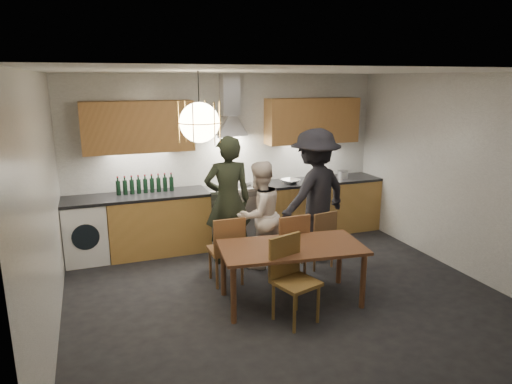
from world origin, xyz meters
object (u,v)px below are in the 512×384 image
object	(u,v)px
chair_front	(291,273)
wine_bottles	(145,184)
person_left	(228,200)
chair_back_left	(227,246)
person_mid	(259,215)
dining_table	(292,252)
person_right	(315,194)
stock_pot	(343,175)
mixing_bowl	(290,181)

from	to	relation	value
chair_front	wine_bottles	bearing A→B (deg)	97.37
person_left	wine_bottles	xyz separation A→B (m)	(-1.01, 0.82, 0.14)
chair_back_left	person_mid	xyz separation A→B (m)	(0.58, 0.41, 0.22)
dining_table	chair_back_left	xyz separation A→B (m)	(-0.56, 0.68, -0.09)
dining_table	person_right	size ratio (longest dim) A/B	0.92
chair_back_left	person_left	distance (m)	0.83
dining_table	chair_back_left	bearing A→B (deg)	136.42
dining_table	stock_pot	world-z (taller)	stock_pot
person_left	person_mid	world-z (taller)	person_left
person_left	person_mid	xyz separation A→B (m)	(0.35, -0.29, -0.16)
chair_back_left	mixing_bowl	xyz separation A→B (m)	(1.45, 1.33, 0.43)
person_left	wine_bottles	size ratio (longest dim) A/B	2.17
wine_bottles	person_mid	bearing A→B (deg)	-39.21
dining_table	person_right	bearing A→B (deg)	59.98
chair_back_left	wine_bottles	size ratio (longest dim) A/B	1.08
chair_back_left	chair_front	xyz separation A→B (m)	(0.39, -1.03, 0.02)
dining_table	chair_front	bearing A→B (deg)	-108.67
mixing_bowl	wine_bottles	xyz separation A→B (m)	(-2.23, 0.19, 0.10)
dining_table	wine_bottles	bearing A→B (deg)	128.44
person_left	mixing_bowl	size ratio (longest dim) A/B	6.22
person_mid	person_right	size ratio (longest dim) A/B	0.79
person_mid	chair_front	bearing A→B (deg)	60.68
dining_table	person_mid	bearing A→B (deg)	96.17
mixing_bowl	stock_pot	xyz separation A→B (m)	(1.00, 0.07, 0.03)
dining_table	mixing_bowl	size ratio (longest dim) A/B	5.93
person_left	person_mid	bearing A→B (deg)	144.17
person_left	person_right	size ratio (longest dim) A/B	0.96
chair_front	wine_bottles	size ratio (longest dim) A/B	1.11
person_left	person_right	world-z (taller)	person_right
chair_front	person_left	size ratio (longest dim) A/B	0.51
dining_table	mixing_bowl	bearing A→B (deg)	73.30
wine_bottles	stock_pot	bearing A→B (deg)	-2.04
dining_table	person_left	size ratio (longest dim) A/B	0.95
person_mid	stock_pot	size ratio (longest dim) A/B	8.52
person_left	mixing_bowl	distance (m)	1.38
chair_back_left	person_mid	distance (m)	0.74
dining_table	person_right	xyz separation A→B (m)	(0.88, 1.16, 0.33)
person_mid	mixing_bowl	bearing A→B (deg)	-155.38
mixing_bowl	person_right	bearing A→B (deg)	-90.74
person_right	wine_bottles	bearing A→B (deg)	-46.06
person_left	stock_pot	world-z (taller)	person_left
dining_table	wine_bottles	world-z (taller)	wine_bottles
chair_back_left	stock_pot	distance (m)	2.86
chair_front	person_left	bearing A→B (deg)	78.14
person_right	dining_table	bearing A→B (deg)	31.96
stock_pot	wine_bottles	size ratio (longest dim) A/B	0.21
chair_back_left	chair_front	bearing A→B (deg)	110.60
chair_back_left	dining_table	bearing A→B (deg)	129.18
chair_front	person_right	world-z (taller)	person_right
dining_table	stock_pot	distance (m)	2.84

